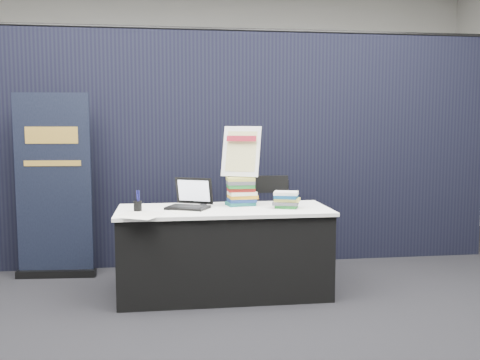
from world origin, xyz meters
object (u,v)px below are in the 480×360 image
(info_sign, at_px, (241,152))
(stacking_chair, at_px, (270,222))
(book_stack_tall, at_px, (242,191))
(laptop, at_px, (187,201))
(pullup_banner, at_px, (54,197))
(display_table, at_px, (224,251))
(book_stack_short, at_px, (287,200))

(info_sign, bearing_deg, stacking_chair, 63.81)
(book_stack_tall, bearing_deg, laptop, -169.73)
(laptop, relative_size, info_sign, 0.87)
(pullup_banner, height_order, stacking_chair, pullup_banner)
(book_stack_tall, xyz_separation_m, stacking_chair, (0.31, 0.28, -0.34))
(book_stack_tall, relative_size, pullup_banner, 0.14)
(display_table, bearing_deg, stacking_chair, 41.35)
(laptop, xyz_separation_m, info_sign, (0.48, 0.12, 0.41))
(info_sign, bearing_deg, book_stack_short, -7.40)
(display_table, distance_m, pullup_banner, 1.76)
(display_table, height_order, stacking_chair, stacking_chair)
(display_table, bearing_deg, info_sign, 45.27)
(book_stack_tall, height_order, pullup_banner, pullup_banner)
(display_table, xyz_separation_m, info_sign, (0.17, 0.18, 0.85))
(display_table, bearing_deg, laptop, 169.04)
(stacking_chair, bearing_deg, book_stack_tall, -135.34)
(display_table, bearing_deg, pullup_banner, 154.22)
(info_sign, relative_size, stacking_chair, 0.48)
(laptop, height_order, book_stack_short, laptop)
(laptop, distance_m, info_sign, 0.64)
(display_table, xyz_separation_m, laptop, (-0.30, 0.06, 0.43))
(info_sign, bearing_deg, book_stack_tall, -65.08)
(book_stack_short, xyz_separation_m, info_sign, (-0.36, 0.23, 0.40))
(laptop, height_order, book_stack_tall, laptop)
(display_table, xyz_separation_m, pullup_banner, (-1.54, 0.74, 0.40))
(pullup_banner, bearing_deg, book_stack_short, -16.82)
(pullup_banner, relative_size, stacking_chair, 1.82)
(book_stack_short, bearing_deg, pullup_banner, 159.03)
(laptop, relative_size, stacking_chair, 0.42)
(display_table, distance_m, book_stack_tall, 0.55)
(display_table, distance_m, stacking_chair, 0.66)
(pullup_banner, bearing_deg, stacking_chair, -4.78)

